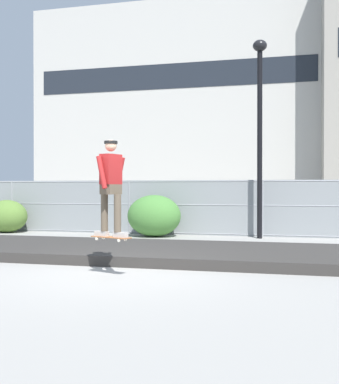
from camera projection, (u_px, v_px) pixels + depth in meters
ground_plane at (116, 273)px, 8.95m from camera, size 120.00×120.00×0.00m
gravel_berm at (151, 252)px, 11.20m from camera, size 16.57×3.39×0.22m
skateboard at (111, 237)px, 8.67m from camera, size 0.82×0.46×0.07m
skater at (111, 182)px, 8.66m from camera, size 0.71×0.62×1.74m
chain_fence at (194, 207)px, 16.22m from camera, size 22.89×0.06×1.85m
street_lamp at (260, 114)px, 15.13m from camera, size 0.44×0.44×6.23m
parked_car_near at (119, 207)px, 19.11m from camera, size 4.48×2.10×1.66m
parked_car_mid at (261, 208)px, 17.98m from camera, size 4.52×2.20×1.66m
library_building at (184, 110)px, 54.14m from camera, size 30.57×12.13×20.62m
shrub_left at (7, 216)px, 17.14m from camera, size 1.50×1.23×1.16m
shrub_center at (154, 216)px, 15.68m from camera, size 1.76×1.44×1.36m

